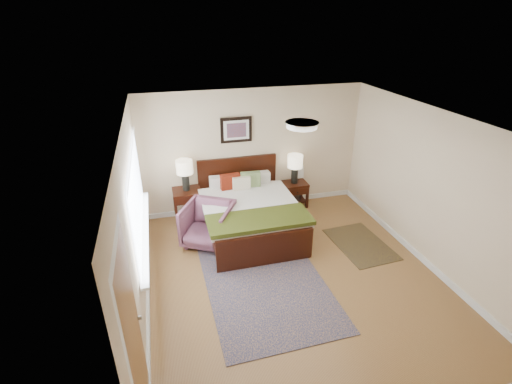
% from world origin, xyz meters
% --- Properties ---
extents(floor, '(5.00, 5.00, 0.00)m').
position_xyz_m(floor, '(0.00, 0.00, 0.00)').
color(floor, olive).
rests_on(floor, ground).
extents(back_wall, '(4.50, 0.04, 2.50)m').
position_xyz_m(back_wall, '(0.00, 2.50, 1.25)').
color(back_wall, beige).
rests_on(back_wall, ground).
extents(front_wall, '(4.50, 0.04, 2.50)m').
position_xyz_m(front_wall, '(0.00, -2.50, 1.25)').
color(front_wall, beige).
rests_on(front_wall, ground).
extents(left_wall, '(0.04, 5.00, 2.50)m').
position_xyz_m(left_wall, '(-2.25, 0.00, 1.25)').
color(left_wall, beige).
rests_on(left_wall, ground).
extents(right_wall, '(0.04, 5.00, 2.50)m').
position_xyz_m(right_wall, '(2.25, 0.00, 1.25)').
color(right_wall, beige).
rests_on(right_wall, ground).
extents(ceiling, '(4.50, 5.00, 0.02)m').
position_xyz_m(ceiling, '(0.00, 0.00, 2.50)').
color(ceiling, white).
rests_on(ceiling, back_wall).
extents(window, '(0.11, 2.72, 1.32)m').
position_xyz_m(window, '(-2.20, 0.70, 1.38)').
color(window, silver).
rests_on(window, left_wall).
extents(door, '(0.06, 1.00, 2.18)m').
position_xyz_m(door, '(-2.23, -1.75, 1.07)').
color(door, silver).
rests_on(door, ground).
extents(ceil_fixture, '(0.44, 0.44, 0.08)m').
position_xyz_m(ceil_fixture, '(0.00, 0.00, 2.47)').
color(ceil_fixture, white).
rests_on(ceil_fixture, ceiling).
extents(bed, '(1.74, 2.11, 1.14)m').
position_xyz_m(bed, '(-0.35, 1.46, 0.53)').
color(bed, black).
rests_on(bed, ground).
extents(wall_art, '(0.62, 0.05, 0.50)m').
position_xyz_m(wall_art, '(-0.35, 2.47, 1.72)').
color(wall_art, black).
rests_on(wall_art, back_wall).
extents(nightstand_left, '(0.55, 0.49, 0.65)m').
position_xyz_m(nightstand_left, '(-1.41, 2.25, 0.53)').
color(nightstand_left, black).
rests_on(nightstand_left, ground).
extents(nightstand_right, '(0.55, 0.41, 0.54)m').
position_xyz_m(nightstand_right, '(0.83, 2.26, 0.34)').
color(nightstand_right, black).
rests_on(nightstand_right, ground).
extents(lamp_left, '(0.31, 0.31, 0.61)m').
position_xyz_m(lamp_left, '(-1.41, 2.27, 1.07)').
color(lamp_left, black).
rests_on(lamp_left, nightstand_left).
extents(lamp_right, '(0.31, 0.31, 0.61)m').
position_xyz_m(lamp_right, '(0.83, 2.27, 0.96)').
color(lamp_right, black).
rests_on(lamp_right, nightstand_right).
extents(armchair, '(1.12, 1.13, 0.76)m').
position_xyz_m(armchair, '(-1.14, 1.31, 0.38)').
color(armchair, '#6D3C50').
rests_on(armchair, ground).
extents(rug_persian, '(1.82, 2.54, 0.01)m').
position_xyz_m(rug_persian, '(-0.48, -0.10, 0.01)').
color(rug_persian, '#0D1E45').
rests_on(rug_persian, ground).
extents(rug_navy, '(0.94, 1.35, 0.01)m').
position_xyz_m(rug_navy, '(1.48, 0.54, 0.01)').
color(rug_navy, black).
rests_on(rug_navy, ground).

